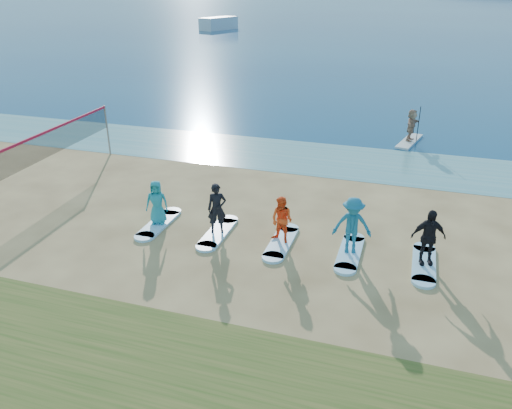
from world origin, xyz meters
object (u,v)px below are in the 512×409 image
(paddleboarder, at_px, (411,125))
(student_3, at_px, (352,225))
(paddleboard, at_px, (409,141))
(student_1, at_px, (217,209))
(boat_offshore_a, at_px, (219,30))
(surfboard_2, at_px, (281,242))
(surfboard_3, at_px, (350,253))
(surfboard_0, at_px, (159,224))
(surfboard_1, at_px, (218,233))
(student_0, at_px, (157,202))
(surfboard_4, at_px, (424,264))
(student_2, at_px, (282,220))
(volleyball_net, at_px, (49,144))
(student_4, at_px, (428,237))

(paddleboarder, distance_m, student_3, 13.16)
(paddleboarder, relative_size, student_3, 0.90)
(paddleboard, height_order, student_1, student_1)
(paddleboard, bearing_deg, boat_offshore_a, 133.77)
(surfboard_2, relative_size, surfboard_3, 1.00)
(surfboard_0, distance_m, surfboard_1, 2.29)
(student_0, relative_size, surfboard_1, 0.73)
(student_1, distance_m, surfboard_4, 6.94)
(paddleboarder, bearing_deg, surfboard_3, -174.42)
(paddleboarder, xyz_separation_m, student_2, (-3.68, -13.09, -0.08))
(volleyball_net, relative_size, student_2, 5.72)
(paddleboard, distance_m, surfboard_0, 15.48)
(volleyball_net, distance_m, surfboard_2, 10.83)
(surfboard_1, bearing_deg, paddleboard, 65.48)
(volleyball_net, relative_size, student_1, 5.13)
(student_2, bearing_deg, student_0, -162.52)
(surfboard_1, xyz_separation_m, surfboard_4, (6.87, 0.00, 0.00))
(surfboard_1, bearing_deg, surfboard_4, 0.00)
(volleyball_net, height_order, paddleboarder, volleyball_net)
(student_0, height_order, student_4, student_4)
(paddleboarder, bearing_deg, surfboard_2, 175.93)
(student_1, distance_m, surfboard_3, 4.68)
(surfboard_3, relative_size, surfboard_4, 1.00)
(volleyball_net, relative_size, boat_offshore_a, 1.25)
(volleyball_net, height_order, surfboard_2, volleyball_net)
(student_4, bearing_deg, boat_offshore_a, 99.48)
(surfboard_0, relative_size, surfboard_4, 1.00)
(boat_offshore_a, relative_size, student_0, 4.52)
(surfboard_1, distance_m, student_1, 0.93)
(surfboard_4, bearing_deg, student_1, 180.00)
(paddleboarder, distance_m, student_0, 15.48)
(paddleboard, distance_m, student_1, 14.41)
(surfboard_1, height_order, student_2, student_2)
(paddleboard, bearing_deg, surfboard_4, -72.72)
(volleyball_net, relative_size, paddleboard, 3.03)
(surfboard_1, bearing_deg, surfboard_2, 0.00)
(volleyball_net, distance_m, student_2, 10.72)
(surfboard_1, bearing_deg, student_2, 0.00)
(paddleboarder, height_order, surfboard_1, paddleboarder)
(boat_offshore_a, relative_size, student_2, 4.58)
(surfboard_2, relative_size, student_4, 1.22)
(boat_offshore_a, distance_m, student_2, 77.11)
(student_1, bearing_deg, surfboard_4, -24.60)
(surfboard_3, bearing_deg, student_2, 180.00)
(student_4, bearing_deg, surfboard_3, 163.28)
(surfboard_0, bearing_deg, student_0, 90.00)
(paddleboarder, bearing_deg, volleyball_net, 139.85)
(boat_offshore_a, bearing_deg, surfboard_0, -51.22)
(surfboard_1, height_order, surfboard_4, same)
(boat_offshore_a, xyz_separation_m, surfboard_1, (28.02, -70.90, 0.04))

